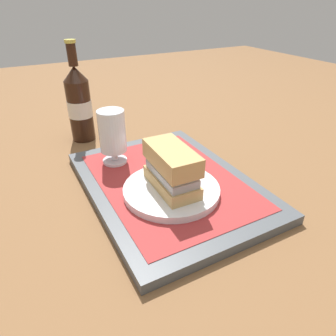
{
  "coord_description": "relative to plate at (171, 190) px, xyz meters",
  "views": [
    {
      "loc": [
        -0.48,
        0.26,
        0.37
      ],
      "look_at": [
        0.0,
        0.0,
        0.05
      ],
      "focal_mm": 32.59,
      "sensor_mm": 36.0,
      "label": 1
    }
  ],
  "objects": [
    {
      "name": "plate",
      "position": [
        0.0,
        0.0,
        0.0
      ],
      "size": [
        0.19,
        0.19,
        0.01
      ],
      "primitive_type": "cylinder",
      "color": "white",
      "rests_on": "placemat"
    },
    {
      "name": "napkin_folded",
      "position": [
        0.13,
        -0.09,
        -0.0
      ],
      "size": [
        0.09,
        0.07,
        0.01
      ],
      "primitive_type": "cube",
      "color": "white",
      "rests_on": "placemat"
    },
    {
      "name": "tray",
      "position": [
        0.05,
        -0.02,
        -0.02
      ],
      "size": [
        0.44,
        0.32,
        0.02
      ],
      "primitive_type": "cube",
      "color": "#4C5156",
      "rests_on": "ground_plane"
    },
    {
      "name": "ground_plane",
      "position": [
        0.05,
        -0.02,
        -0.03
      ],
      "size": [
        3.0,
        3.0,
        0.0
      ],
      "primitive_type": "plane",
      "color": "brown"
    },
    {
      "name": "placemat",
      "position": [
        0.05,
        -0.02,
        -0.01
      ],
      "size": [
        0.38,
        0.27,
        0.0
      ],
      "primitive_type": "cube",
      "color": "#9E2D2D",
      "rests_on": "tray"
    },
    {
      "name": "beer_bottle",
      "position": [
        0.39,
        0.07,
        0.08
      ],
      "size": [
        0.07,
        0.07,
        0.27
      ],
      "color": "black",
      "rests_on": "ground_plane"
    },
    {
      "name": "sandwich",
      "position": [
        0.0,
        -0.0,
        0.05
      ],
      "size": [
        0.13,
        0.07,
        0.08
      ],
      "rotation": [
        0.0,
        0.0,
        -0.03
      ],
      "color": "tan",
      "rests_on": "plate"
    },
    {
      "name": "beer_glass",
      "position": [
        0.17,
        0.05,
        0.06
      ],
      "size": [
        0.06,
        0.06,
        0.12
      ],
      "color": "silver",
      "rests_on": "placemat"
    }
  ]
}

